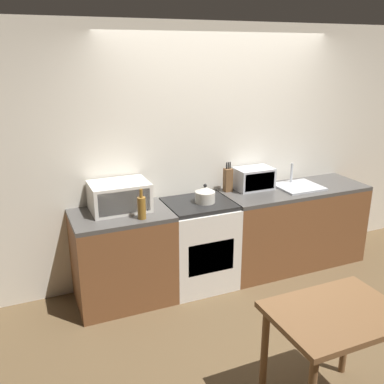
% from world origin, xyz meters
% --- Properties ---
extents(ground_plane, '(16.00, 16.00, 0.00)m').
position_xyz_m(ground_plane, '(0.00, 0.00, 0.00)').
color(ground_plane, brown).
extents(wall_back, '(10.00, 0.06, 2.60)m').
position_xyz_m(wall_back, '(0.00, 1.19, 1.30)').
color(wall_back, silver).
rests_on(wall_back, ground_plane).
extents(counter_left_run, '(0.91, 0.62, 0.90)m').
position_xyz_m(counter_left_run, '(-1.15, 0.85, 0.45)').
color(counter_left_run, brown).
rests_on(counter_left_run, ground_plane).
extents(counter_right_run, '(1.63, 0.62, 0.90)m').
position_xyz_m(counter_right_run, '(0.79, 0.85, 0.45)').
color(counter_right_run, brown).
rests_on(counter_right_run, ground_plane).
extents(stove_range, '(0.67, 0.62, 0.90)m').
position_xyz_m(stove_range, '(-0.36, 0.85, 0.45)').
color(stove_range, silver).
rests_on(stove_range, ground_plane).
extents(kettle, '(0.20, 0.20, 0.19)m').
position_xyz_m(kettle, '(-0.31, 0.82, 0.98)').
color(kettle, beige).
rests_on(kettle, stove_range).
extents(microwave, '(0.54, 0.39, 0.27)m').
position_xyz_m(microwave, '(-1.13, 0.95, 1.03)').
color(microwave, silver).
rests_on(microwave, counter_left_run).
extents(bottle, '(0.08, 0.08, 0.28)m').
position_xyz_m(bottle, '(-1.00, 0.65, 1.01)').
color(bottle, olive).
rests_on(bottle, counter_left_run).
extents(knife_block, '(0.08, 0.07, 0.32)m').
position_xyz_m(knife_block, '(0.06, 1.05, 1.03)').
color(knife_block, brown).
rests_on(knife_block, counter_right_run).
extents(toaster_oven, '(0.40, 0.27, 0.23)m').
position_xyz_m(toaster_oven, '(0.36, 1.01, 1.02)').
color(toaster_oven, silver).
rests_on(toaster_oven, counter_right_run).
extents(sink_basin, '(0.46, 0.41, 0.24)m').
position_xyz_m(sink_basin, '(0.84, 0.86, 0.92)').
color(sink_basin, silver).
rests_on(sink_basin, counter_right_run).
extents(dining_table, '(0.83, 0.60, 0.77)m').
position_xyz_m(dining_table, '(-0.25, -1.02, 0.65)').
color(dining_table, brown).
rests_on(dining_table, ground_plane).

